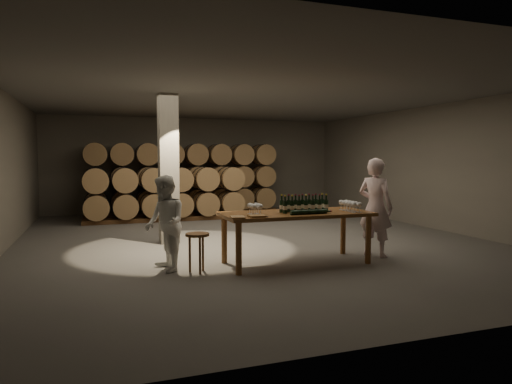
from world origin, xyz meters
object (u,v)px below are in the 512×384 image
object	(u,v)px
tasting_table	(296,218)
stool	(197,240)
bottle_cluster	(304,206)
plate	(323,211)
person_woman	(165,223)
notebook_near	(257,216)
person_man	(375,207)

from	to	relation	value
tasting_table	stool	xyz separation A→B (m)	(-1.76, -0.06, -0.27)
bottle_cluster	plate	world-z (taller)	bottle_cluster
tasting_table	stool	world-z (taller)	tasting_table
tasting_table	person_woman	xyz separation A→B (m)	(-2.24, 0.21, -0.01)
tasting_table	person_woman	size ratio (longest dim) A/B	1.66
bottle_cluster	plate	size ratio (longest dim) A/B	3.41
tasting_table	notebook_near	distance (m)	0.95
tasting_table	bottle_cluster	bearing A→B (deg)	-9.12
bottle_cluster	person_woman	xyz separation A→B (m)	(-2.37, 0.23, -0.23)
plate	notebook_near	distance (m)	1.39
notebook_near	tasting_table	bearing A→B (deg)	24.47
bottle_cluster	person_man	world-z (taller)	person_man
stool	bottle_cluster	bearing A→B (deg)	1.15
notebook_near	person_woman	size ratio (longest dim) A/B	0.16
notebook_near	stool	xyz separation A→B (m)	(-0.90, 0.33, -0.39)
tasting_table	stool	bearing A→B (deg)	-178.04
tasting_table	person_woman	bearing A→B (deg)	174.73
bottle_cluster	person_woman	bearing A→B (deg)	174.50
tasting_table	notebook_near	size ratio (longest dim) A/B	10.06
bottle_cluster	stool	xyz separation A→B (m)	(-1.90, -0.04, -0.49)
person_man	person_woman	xyz separation A→B (m)	(-3.88, 0.14, -0.14)
tasting_table	bottle_cluster	world-z (taller)	bottle_cluster
plate	person_woman	size ratio (longest dim) A/B	0.16
bottle_cluster	plate	xyz separation A→B (m)	(0.35, -0.05, -0.10)
bottle_cluster	person_man	xyz separation A→B (m)	(1.51, 0.09, -0.09)
notebook_near	plate	bearing A→B (deg)	13.49
person_man	person_woman	distance (m)	3.89
plate	person_woman	xyz separation A→B (m)	(-2.73, 0.28, -0.12)
tasting_table	bottle_cluster	distance (m)	0.26
tasting_table	person_man	bearing A→B (deg)	2.29
plate	tasting_table	bearing A→B (deg)	171.87
notebook_near	person_man	distance (m)	2.55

